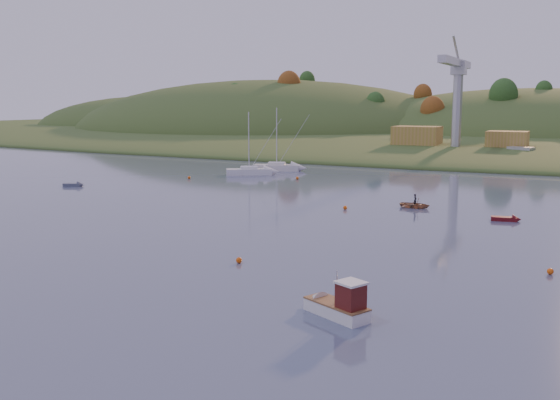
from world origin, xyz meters
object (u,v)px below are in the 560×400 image
at_px(red_tender, 510,219).
at_px(canoe, 415,205).
at_px(sailboat_far, 277,167).
at_px(grey_dinghy, 76,185).
at_px(sailboat_near, 249,171).
at_px(fishing_boat, 333,303).

bearing_deg(red_tender, canoe, 150.39).
bearing_deg(sailboat_far, grey_dinghy, -136.67).
xyz_separation_m(sailboat_far, canoe, (34.85, -29.97, -0.38)).
height_order(canoe, grey_dinghy, grey_dinghy).
xyz_separation_m(sailboat_far, red_tender, (46.57, -33.92, -0.54)).
height_order(sailboat_near, grey_dinghy, sailboat_near).
xyz_separation_m(fishing_boat, canoe, (-5.76, 41.61, -0.34)).
height_order(sailboat_near, sailboat_far, sailboat_far).
height_order(fishing_boat, canoe, fishing_boat).
height_order(red_tender, grey_dinghy, grey_dinghy).
height_order(fishing_boat, sailboat_near, sailboat_near).
distance_m(fishing_boat, sailboat_near, 75.70).
relative_size(fishing_boat, canoe, 1.43).
height_order(sailboat_near, canoe, sailboat_near).
bearing_deg(canoe, sailboat_far, 52.70).
xyz_separation_m(sailboat_near, grey_dinghy, (-16.57, -25.71, -0.49)).
distance_m(sailboat_near, sailboat_far, 8.62).
xyz_separation_m(red_tender, grey_dinghy, (-64.42, -0.31, 0.02)).
bearing_deg(sailboat_near, canoe, -64.37).
height_order(sailboat_far, red_tender, sailboat_far).
distance_m(fishing_boat, sailboat_far, 82.29).
relative_size(sailboat_far, red_tender, 3.58).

